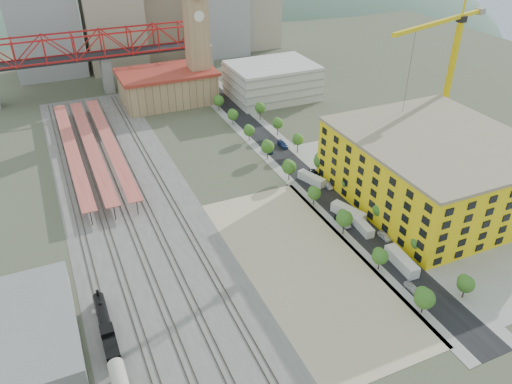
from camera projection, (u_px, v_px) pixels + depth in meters
name	position (u px, v px, depth m)	size (l,w,h in m)	color
ground	(264.00, 196.00, 142.48)	(400.00, 400.00, 0.00)	#474C38
ballast_strip	(125.00, 193.00, 143.58)	(36.00, 165.00, 0.06)	#605E59
dirt_lot	(305.00, 264.00, 116.55)	(28.00, 67.00, 0.06)	tan
street_asphalt	(290.00, 162.00, 159.70)	(12.00, 170.00, 0.06)	black
sidewalk_west	(274.00, 166.00, 157.80)	(3.00, 170.00, 0.04)	gray
sidewalk_east	(305.00, 159.00, 161.62)	(3.00, 170.00, 0.04)	gray
construction_pad	(436.00, 195.00, 142.53)	(50.00, 90.00, 0.06)	gray
rail_tracks	(119.00, 194.00, 142.89)	(26.56, 160.00, 0.18)	#382B23
platform_canopies	(91.00, 145.00, 161.18)	(16.00, 80.00, 4.12)	#D16650
station_hall	(168.00, 86.00, 201.10)	(38.00, 24.00, 13.10)	tan
clock_tower	(197.00, 28.00, 192.55)	(12.00, 12.00, 52.00)	tan
parking_garage	(272.00, 81.00, 205.83)	(34.00, 26.00, 14.00)	silver
truss_bridge	(103.00, 47.00, 205.68)	(94.00, 9.60, 25.60)	gray
construction_building	(434.00, 169.00, 136.59)	(44.60, 50.60, 18.80)	yellow
warehouse	(16.00, 335.00, 94.88)	(22.00, 32.00, 5.00)	gray
street_trees	(305.00, 176.00, 151.93)	(15.40, 124.40, 8.00)	#2D671E
skyline	(156.00, 13.00, 243.96)	(133.00, 46.00, 60.00)	#9EA0A3
distant_hills	(179.00, 112.00, 402.20)	(647.00, 264.00, 227.00)	#4C6B59
locomotive	(105.00, 325.00, 97.93)	(2.55, 19.68, 4.92)	black
tower_crane	(449.00, 58.00, 152.27)	(45.13, 15.62, 49.96)	yellow
site_trailer_a	(401.00, 261.00, 115.26)	(2.71, 10.31, 2.82)	silver
site_trailer_b	(362.00, 226.00, 127.77)	(2.27, 8.62, 2.36)	silver
site_trailer_c	(348.00, 212.00, 132.68)	(2.63, 10.00, 2.74)	silver
site_trailer_d	(312.00, 179.00, 148.11)	(2.43, 9.22, 2.52)	silver
car_0	(412.00, 288.00, 108.58)	(1.70, 4.24, 1.44)	#B8B8B8
car_1	(345.00, 223.00, 129.60)	(1.49, 4.27, 1.41)	gray
car_2	(342.00, 220.00, 130.64)	(2.29, 4.97, 1.38)	black
car_3	(269.00, 150.00, 165.71)	(1.92, 4.73, 1.37)	navy
car_4	(385.00, 236.00, 124.65)	(1.75, 4.35, 1.48)	silver
car_5	(328.00, 186.00, 145.95)	(1.42, 4.08, 1.34)	#99979C
car_6	(315.00, 173.00, 152.09)	(2.25, 4.89, 1.36)	black
car_7	(283.00, 145.00, 168.88)	(2.22, 5.47, 1.59)	navy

